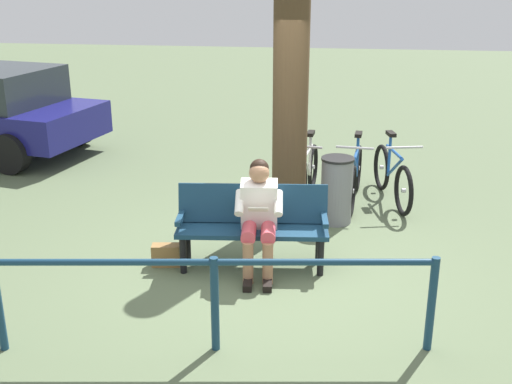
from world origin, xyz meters
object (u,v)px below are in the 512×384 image
bench (252,220)px  person_reading (259,212)px  bicycle_green (392,176)px  tree_trunk (291,80)px  bicycle_black (355,177)px  handbag (166,255)px  litter_bin (337,190)px  bicycle_silver (308,176)px

bench → person_reading: person_reading is taller
person_reading → bicycle_green: person_reading is taller
tree_trunk → bicycle_black: tree_trunk is taller
person_reading → bicycle_green: 2.83m
person_reading → bicycle_black: size_ratio=0.72×
handbag → litter_bin: (-1.79, -1.50, 0.31)m
bench → bicycle_silver: (-0.47, -2.07, -0.15)m
bicycle_black → bicycle_silver: same height
person_reading → litter_bin: size_ratio=1.41×
litter_bin → tree_trunk: bearing=5.8°
person_reading → bicycle_silver: size_ratio=0.72×
tree_trunk → person_reading: bearing=82.4°
handbag → bicycle_black: bearing=-131.8°
person_reading → bench: bearing=-65.9°
tree_trunk → bicycle_green: tree_trunk is taller
person_reading → handbag: person_reading is taller
bicycle_green → bicycle_silver: same height
tree_trunk → litter_bin: size_ratio=4.23×
bench → tree_trunk: (-0.28, -1.27, 1.29)m
bench → handbag: 1.01m
tree_trunk → bench: bearing=77.5°
bench → handbag: size_ratio=5.46×
tree_trunk → bicycle_silver: tree_trunk is taller
bicycle_black → handbag: bearing=-36.6°
person_reading → litter_bin: bearing=-123.5°
bench → bicycle_green: size_ratio=0.99×
handbag → bicycle_green: bearing=-136.9°
person_reading → litter_bin: person_reading is taller
bicycle_green → bicycle_silver: bearing=-96.6°
bench → bicycle_silver: size_ratio=0.98×
handbag → litter_bin: size_ratio=0.35×
bench → tree_trunk: bearing=-108.1°
litter_bin → bicycle_black: 0.82m
litter_bin → bicycle_black: bicycle_black is taller
litter_bin → bicycle_black: bearing=-107.4°
handbag → tree_trunk: (-1.20, -1.44, 1.67)m
bicycle_silver → bench: bearing=-7.3°
person_reading → handbag: 1.15m
handbag → person_reading: bearing=-179.1°
bicycle_silver → person_reading: bearing=-4.2°
bench → person_reading: 0.24m
handbag → litter_bin: litter_bin is taller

